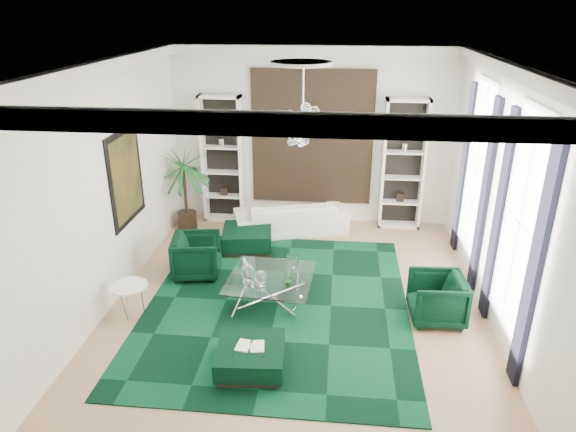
# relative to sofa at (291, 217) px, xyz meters

# --- Properties ---
(floor) EXTENTS (6.00, 7.00, 0.02)m
(floor) POSITION_rel_sofa_xyz_m (0.39, -2.75, -0.36)
(floor) COLOR tan
(floor) RESTS_ON ground
(ceiling) EXTENTS (6.00, 7.00, 0.02)m
(ceiling) POSITION_rel_sofa_xyz_m (0.39, -2.75, 3.46)
(ceiling) COLOR white
(ceiling) RESTS_ON ground
(wall_back) EXTENTS (6.00, 0.02, 3.80)m
(wall_back) POSITION_rel_sofa_xyz_m (0.39, 0.76, 1.55)
(wall_back) COLOR silver
(wall_back) RESTS_ON ground
(wall_front) EXTENTS (6.00, 0.02, 3.80)m
(wall_front) POSITION_rel_sofa_xyz_m (0.39, -6.26, 1.55)
(wall_front) COLOR silver
(wall_front) RESTS_ON ground
(wall_left) EXTENTS (0.02, 7.00, 3.80)m
(wall_left) POSITION_rel_sofa_xyz_m (-2.62, -2.75, 1.55)
(wall_left) COLOR silver
(wall_left) RESTS_ON ground
(wall_right) EXTENTS (0.02, 7.00, 3.80)m
(wall_right) POSITION_rel_sofa_xyz_m (3.40, -2.75, 1.55)
(wall_right) COLOR silver
(wall_right) RESTS_ON ground
(crown_molding) EXTENTS (6.00, 7.00, 0.18)m
(crown_molding) POSITION_rel_sofa_xyz_m (0.39, -2.75, 3.35)
(crown_molding) COLOR white
(crown_molding) RESTS_ON ceiling
(ceiling_medallion) EXTENTS (0.90, 0.90, 0.05)m
(ceiling_medallion) POSITION_rel_sofa_xyz_m (0.39, -2.45, 3.42)
(ceiling_medallion) COLOR white
(ceiling_medallion) RESTS_ON ceiling
(tapestry) EXTENTS (2.50, 0.06, 2.80)m
(tapestry) POSITION_rel_sofa_xyz_m (0.39, 0.71, 1.55)
(tapestry) COLOR black
(tapestry) RESTS_ON wall_back
(shelving_left) EXTENTS (0.90, 0.38, 2.80)m
(shelving_left) POSITION_rel_sofa_xyz_m (-1.56, 0.56, 1.05)
(shelving_left) COLOR white
(shelving_left) RESTS_ON floor
(shelving_right) EXTENTS (0.90, 0.38, 2.80)m
(shelving_right) POSITION_rel_sofa_xyz_m (2.34, 0.56, 1.05)
(shelving_right) COLOR white
(shelving_right) RESTS_ON floor
(painting) EXTENTS (0.04, 1.30, 1.60)m
(painting) POSITION_rel_sofa_xyz_m (-2.58, -2.15, 1.50)
(painting) COLOR black
(painting) RESTS_ON wall_left
(window_near) EXTENTS (0.03, 1.10, 2.90)m
(window_near) POSITION_rel_sofa_xyz_m (3.38, -3.65, 1.55)
(window_near) COLOR white
(window_near) RESTS_ON wall_right
(curtain_near_a) EXTENTS (0.07, 0.30, 3.25)m
(curtain_near_a) POSITION_rel_sofa_xyz_m (3.34, -4.43, 1.30)
(curtain_near_a) COLOR black
(curtain_near_a) RESTS_ON floor
(curtain_near_b) EXTENTS (0.07, 0.30, 3.25)m
(curtain_near_b) POSITION_rel_sofa_xyz_m (3.34, -2.87, 1.30)
(curtain_near_b) COLOR black
(curtain_near_b) RESTS_ON floor
(window_far) EXTENTS (0.03, 1.10, 2.90)m
(window_far) POSITION_rel_sofa_xyz_m (3.38, -1.25, 1.55)
(window_far) COLOR white
(window_far) RESTS_ON wall_right
(curtain_far_a) EXTENTS (0.07, 0.30, 3.25)m
(curtain_far_a) POSITION_rel_sofa_xyz_m (3.34, -2.03, 1.30)
(curtain_far_a) COLOR black
(curtain_far_a) RESTS_ON floor
(curtain_far_b) EXTENTS (0.07, 0.30, 3.25)m
(curtain_far_b) POSITION_rel_sofa_xyz_m (3.34, -0.47, 1.30)
(curtain_far_b) COLOR black
(curtain_far_b) RESTS_ON floor
(rug) EXTENTS (4.20, 5.00, 0.02)m
(rug) POSITION_rel_sofa_xyz_m (0.07, -2.91, -0.34)
(rug) COLOR black
(rug) RESTS_ON floor
(sofa) EXTENTS (2.53, 1.59, 0.69)m
(sofa) POSITION_rel_sofa_xyz_m (0.00, 0.00, 0.00)
(sofa) COLOR white
(sofa) RESTS_ON floor
(armchair_left) EXTENTS (0.95, 0.93, 0.76)m
(armchair_left) POSITION_rel_sofa_xyz_m (-1.49, -2.08, 0.03)
(armchair_left) COLOR black
(armchair_left) RESTS_ON floor
(armchair_right) EXTENTS (0.85, 0.83, 0.74)m
(armchair_right) POSITION_rel_sofa_xyz_m (2.56, -3.10, 0.03)
(armchair_right) COLOR black
(armchair_right) RESTS_ON floor
(coffee_table) EXTENTS (1.43, 1.43, 0.46)m
(coffee_table) POSITION_rel_sofa_xyz_m (-0.05, -2.85, -0.11)
(coffee_table) COLOR white
(coffee_table) RESTS_ON floor
(ottoman_side) EXTENTS (1.07, 1.07, 0.42)m
(ottoman_side) POSITION_rel_sofa_xyz_m (-0.78, -0.92, -0.13)
(ottoman_side) COLOR black
(ottoman_side) RESTS_ON floor
(ottoman_front) EXTENTS (0.94, 0.94, 0.35)m
(ottoman_front) POSITION_rel_sofa_xyz_m (-0.09, -4.54, -0.17)
(ottoman_front) COLOR black
(ottoman_front) RESTS_ON floor
(book) EXTENTS (0.38, 0.26, 0.03)m
(book) POSITION_rel_sofa_xyz_m (-0.09, -4.54, 0.02)
(book) COLOR white
(book) RESTS_ON ottoman_front
(side_table) EXTENTS (0.69, 0.69, 0.55)m
(side_table) POSITION_rel_sofa_xyz_m (-2.16, -3.50, -0.07)
(side_table) COLOR white
(side_table) RESTS_ON floor
(palm) EXTENTS (1.63, 1.63, 2.31)m
(palm) POSITION_rel_sofa_xyz_m (-2.26, -0.06, 0.81)
(palm) COLOR #19591E
(palm) RESTS_ON floor
(chandelier) EXTENTS (0.86, 0.86, 0.76)m
(chandelier) POSITION_rel_sofa_xyz_m (0.41, -2.37, 2.50)
(chandelier) COLOR white
(chandelier) RESTS_ON ceiling
(table_plant) EXTENTS (0.13, 0.11, 0.23)m
(table_plant) POSITION_rel_sofa_xyz_m (0.28, -3.13, 0.23)
(table_plant) COLOR #19591E
(table_plant) RESTS_ON coffee_table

